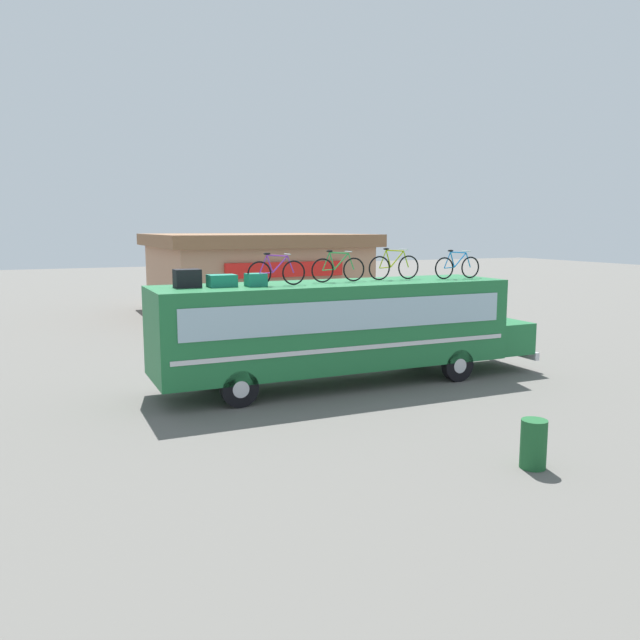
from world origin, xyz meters
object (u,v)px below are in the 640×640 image
(luggage_bag_3, at_px, (256,280))
(rooftop_bicycle_4, at_px, (457,267))
(luggage_bag_2, at_px, (222,281))
(bus, at_px, (343,326))
(rooftop_bicycle_3, at_px, (394,266))
(rooftop_bicycle_2, at_px, (338,269))
(rooftop_bicycle_1, at_px, (277,272))
(luggage_bag_1, at_px, (187,278))
(trash_bin, at_px, (533,444))

(luggage_bag_3, relative_size, rooftop_bicycle_4, 0.31)
(luggage_bag_2, bearing_deg, bus, -1.28)
(rooftop_bicycle_3, bearing_deg, bus, -173.78)
(rooftop_bicycle_2, relative_size, rooftop_bicycle_4, 1.03)
(luggage_bag_2, relative_size, luggage_bag_3, 1.42)
(rooftop_bicycle_1, xyz_separation_m, rooftop_bicycle_3, (3.87, 0.42, 0.02))
(luggage_bag_3, relative_size, rooftop_bicycle_1, 0.31)
(rooftop_bicycle_1, relative_size, rooftop_bicycle_2, 0.98)
(rooftop_bicycle_4, bearing_deg, luggage_bag_1, 176.29)
(bus, bearing_deg, rooftop_bicycle_2, 117.13)
(rooftop_bicycle_3, bearing_deg, luggage_bag_2, -178.74)
(bus, bearing_deg, rooftop_bicycle_1, -173.75)
(rooftop_bicycle_4, bearing_deg, rooftop_bicycle_1, 179.51)
(rooftop_bicycle_2, xyz_separation_m, rooftop_bicycle_4, (3.80, -0.43, -0.01))
(rooftop_bicycle_3, bearing_deg, rooftop_bicycle_1, -173.77)
(luggage_bag_1, relative_size, rooftop_bicycle_2, 0.39)
(bus, distance_m, luggage_bag_3, 3.00)
(bus, relative_size, rooftop_bicycle_2, 6.96)
(rooftop_bicycle_1, bearing_deg, trash_bin, -71.05)
(luggage_bag_1, height_order, luggage_bag_3, luggage_bag_1)
(luggage_bag_2, distance_m, rooftop_bicycle_2, 3.43)
(rooftop_bicycle_1, bearing_deg, rooftop_bicycle_2, 10.68)
(trash_bin, bearing_deg, rooftop_bicycle_2, 93.34)
(rooftop_bicycle_2, bearing_deg, luggage_bag_2, -178.80)
(luggage_bag_2, xyz_separation_m, luggage_bag_3, (0.86, -0.22, 0.01))
(bus, xyz_separation_m, luggage_bag_3, (-2.64, -0.14, 1.41))
(bus, distance_m, rooftop_bicycle_1, 2.64)
(bus, bearing_deg, trash_bin, -87.19)
(luggage_bag_1, xyz_separation_m, trash_bin, (4.73, -7.59, -2.71))
(luggage_bag_1, xyz_separation_m, luggage_bag_2, (0.87, -0.17, -0.08))
(luggage_bag_3, distance_m, trash_bin, 8.24)
(luggage_bag_1, bearing_deg, luggage_bag_3, -12.58)
(luggage_bag_2, relative_size, rooftop_bicycle_3, 0.42)
(trash_bin, bearing_deg, bus, 92.81)
(luggage_bag_2, height_order, trash_bin, luggage_bag_2)
(rooftop_bicycle_2, bearing_deg, luggage_bag_1, 178.71)
(luggage_bag_2, bearing_deg, trash_bin, -62.54)
(luggage_bag_1, bearing_deg, bus, -3.23)
(rooftop_bicycle_1, bearing_deg, rooftop_bicycle_4, -0.49)
(luggage_bag_1, distance_m, luggage_bag_2, 0.89)
(rooftop_bicycle_2, xyz_separation_m, rooftop_bicycle_3, (1.86, 0.04, 0.01))
(luggage_bag_1, height_order, rooftop_bicycle_3, rooftop_bicycle_3)
(rooftop_bicycle_2, xyz_separation_m, trash_bin, (0.44, -7.50, -2.86))
(rooftop_bicycle_2, distance_m, rooftop_bicycle_4, 3.82)
(luggage_bag_2, distance_m, luggage_bag_3, 0.89)
(rooftop_bicycle_4, bearing_deg, trash_bin, -115.44)
(bus, distance_m, rooftop_bicycle_4, 4.07)
(luggage_bag_2, bearing_deg, rooftop_bicycle_4, -2.83)
(rooftop_bicycle_1, relative_size, trash_bin, 1.76)
(luggage_bag_1, distance_m, rooftop_bicycle_4, 8.11)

